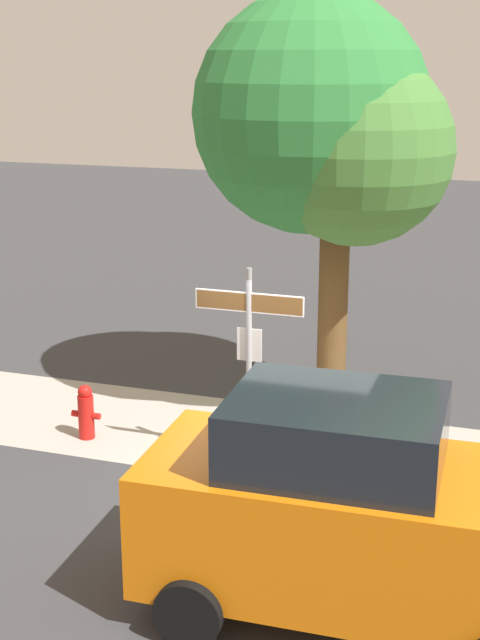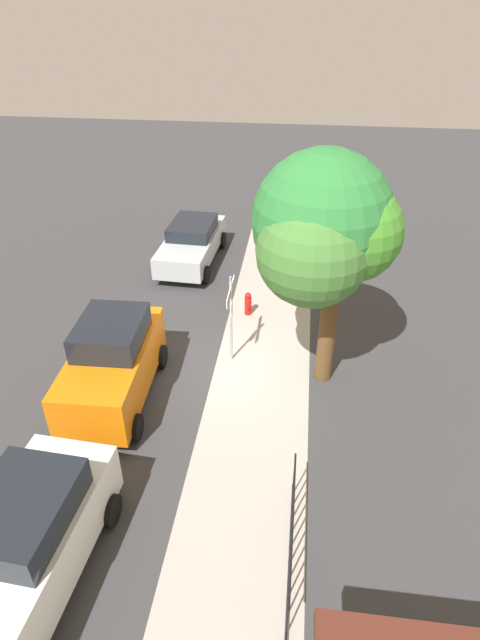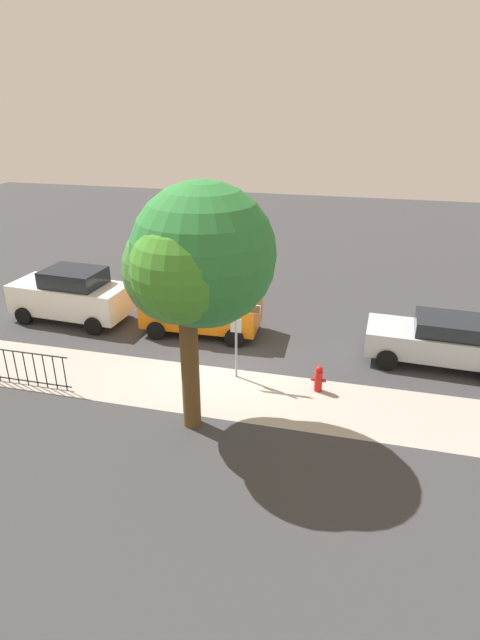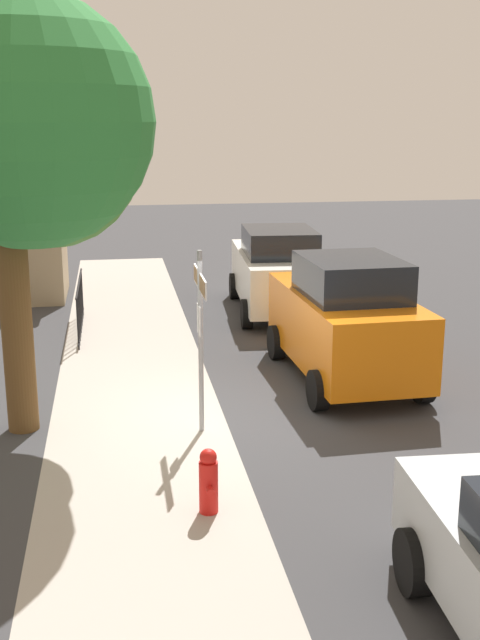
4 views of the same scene
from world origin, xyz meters
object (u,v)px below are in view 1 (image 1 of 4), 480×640
street_sign (249,336)px  shade_tree (329,126)px  car_orange (354,512)px  fire_hydrant (86,412)px

street_sign → shade_tree: (0.41, 2.27, 2.41)m
street_sign → car_orange: (1.89, -2.70, -0.71)m
street_sign → shade_tree: bearing=79.6°
street_sign → fire_hydrant: bearing=175.3°
shade_tree → fire_hydrant: 5.18m
car_orange → street_sign: bearing=123.2°
car_orange → fire_hydrant: size_ratio=5.20×
shade_tree → street_sign: bearing=-100.4°
shade_tree → fire_hydrant: shade_tree is taller
shade_tree → car_orange: 6.05m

